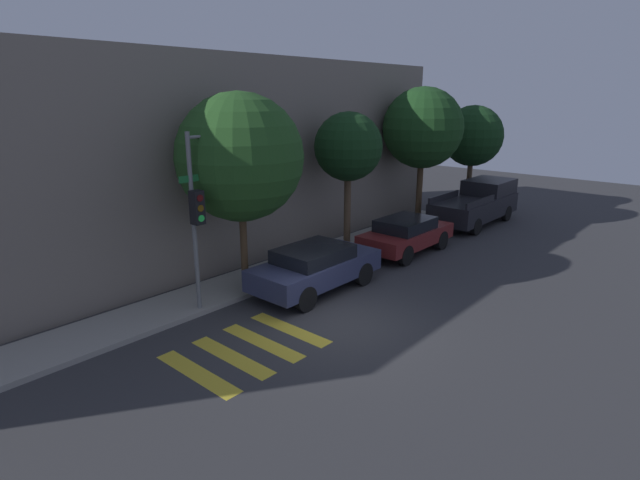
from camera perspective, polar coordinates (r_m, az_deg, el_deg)
name	(u,v)px	position (r m, az deg, el deg)	size (l,w,h in m)	color
ground_plane	(340,324)	(13.50, 2.26, -9.62)	(60.00, 60.00, 0.00)	#333335
sidewalk	(239,284)	(16.20, -9.23, -5.03)	(26.00, 1.91, 0.14)	gray
building_row	(156,162)	(18.86, -18.28, 8.49)	(26.00, 6.00, 7.22)	slate
crosswalk	(248,349)	(12.40, -8.29, -12.26)	(3.33, 2.60, 0.00)	gold
traffic_light_pole	(209,193)	(13.82, -12.55, 5.31)	(2.58, 0.56, 4.99)	slate
sedan_near_corner	(315,267)	(15.42, -0.54, -3.07)	(4.38, 1.89, 1.44)	#2D3351
sedan_middle	(406,234)	(19.44, 9.81, 0.69)	(4.21, 1.84, 1.38)	maroon
pickup_truck	(478,203)	(24.82, 17.56, 4.09)	(5.49, 2.05, 1.95)	black
tree_near_corner	(240,158)	(15.03, -9.13, 9.29)	(3.79, 3.79, 6.02)	#4C3823
tree_midblock	(348,147)	(18.70, 3.25, 10.51)	(2.54, 2.54, 5.33)	brown
tree_far_end	(423,128)	(23.04, 11.66, 12.40)	(3.56, 3.56, 6.27)	#4C3823
tree_behind_truck	(473,136)	(27.62, 17.05, 11.28)	(3.12, 3.12, 5.41)	brown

